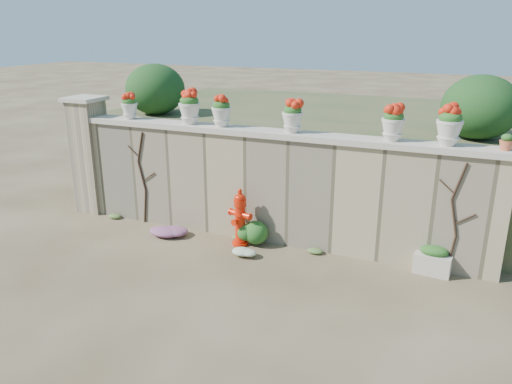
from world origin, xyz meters
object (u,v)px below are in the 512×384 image
at_px(planter_box, 433,260).
at_px(urn_pot_0, 129,106).
at_px(fire_hydrant, 240,217).
at_px(terracotta_pot, 506,143).

height_order(planter_box, urn_pot_0, urn_pot_0).
xyz_separation_m(planter_box, urn_pot_0, (-6.01, 0.25, 2.13)).
relative_size(fire_hydrant, terracotta_pot, 4.50).
relative_size(fire_hydrant, urn_pot_0, 2.12).
relative_size(planter_box, terracotta_pot, 2.53).
bearing_deg(planter_box, fire_hydrant, -170.66).
bearing_deg(planter_box, urn_pot_0, -176.64).
bearing_deg(urn_pot_0, terracotta_pot, -0.00).
bearing_deg(fire_hydrant, planter_box, 18.01).
distance_m(urn_pot_0, terracotta_pot, 6.83).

